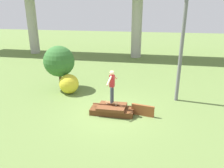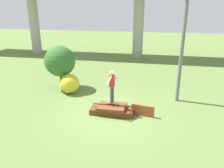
% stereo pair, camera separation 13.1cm
% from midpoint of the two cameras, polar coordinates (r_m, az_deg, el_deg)
% --- Properties ---
extents(ground_plane, '(80.00, 80.00, 0.00)m').
position_cam_midpoint_polar(ground_plane, '(11.51, -0.28, -7.65)').
color(ground_plane, olive).
extents(scrap_pile, '(2.22, 1.13, 0.52)m').
position_cam_midpoint_polar(scrap_pile, '(11.41, -0.31, -6.69)').
color(scrap_pile, '#5B3319').
rests_on(scrap_pile, ground_plane).
extents(scrap_plank_loose, '(1.16, 0.34, 0.58)m').
position_cam_midpoint_polar(scrap_plank_loose, '(11.27, 7.69, -6.83)').
color(scrap_plank_loose, brown).
rests_on(scrap_plank_loose, ground_plane).
extents(skateboard, '(0.75, 0.36, 0.09)m').
position_cam_midpoint_polar(skateboard, '(11.29, -0.33, -4.91)').
color(skateboard, brown).
rests_on(skateboard, scrap_pile).
extents(skater, '(0.35, 1.27, 1.71)m').
position_cam_midpoint_polar(skater, '(10.91, -0.34, -0.05)').
color(skater, '#383D4C').
rests_on(skater, skateboard).
extents(utility_pole, '(1.30, 0.20, 7.07)m').
position_cam_midpoint_polar(utility_pole, '(12.65, 17.65, 11.36)').
color(utility_pole, slate).
rests_on(utility_pole, ground_plane).
extents(tree_behind_left, '(2.02, 2.02, 2.91)m').
position_cam_midpoint_polar(tree_behind_left, '(14.77, -13.91, 5.77)').
color(tree_behind_left, brown).
rests_on(tree_behind_left, ground_plane).
extents(bush_yellow_flowering, '(1.25, 1.25, 1.25)m').
position_cam_midpoint_polar(bush_yellow_flowering, '(14.19, -11.42, 0.04)').
color(bush_yellow_flowering, gold).
rests_on(bush_yellow_flowering, ground_plane).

